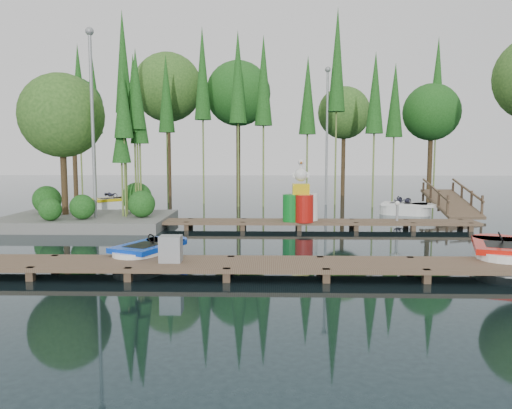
{
  "coord_description": "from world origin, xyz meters",
  "views": [
    {
      "loc": [
        0.89,
        -15.68,
        2.8
      ],
      "look_at": [
        0.5,
        0.5,
        1.1
      ],
      "focal_mm": 35.0,
      "sensor_mm": 36.0,
      "label": 1
    }
  ],
  "objects_px": {
    "island": "(80,142)",
    "boat_red": "(500,255)",
    "drum_cluster": "(302,203)",
    "yellow_barrel": "(296,209)",
    "boat_blue": "(150,254)",
    "utility_cabinet": "(171,249)",
    "boat_yellow_far": "(113,203)"
  },
  "relations": [
    {
      "from": "utility_cabinet",
      "to": "drum_cluster",
      "type": "bearing_deg",
      "value": 63.28
    },
    {
      "from": "boat_yellow_far",
      "to": "boat_blue",
      "type": "bearing_deg",
      "value": -88.43
    },
    {
      "from": "island",
      "to": "yellow_barrel",
      "type": "distance_m",
      "value": 8.62
    },
    {
      "from": "boat_red",
      "to": "yellow_barrel",
      "type": "relative_size",
      "value": 3.59
    },
    {
      "from": "island",
      "to": "boat_red",
      "type": "bearing_deg",
      "value": -27.34
    },
    {
      "from": "boat_blue",
      "to": "utility_cabinet",
      "type": "xyz_separation_m",
      "value": [
        0.77,
        -1.18,
        0.37
      ]
    },
    {
      "from": "boat_blue",
      "to": "utility_cabinet",
      "type": "height_order",
      "value": "utility_cabinet"
    },
    {
      "from": "boat_yellow_far",
      "to": "boat_red",
      "type": "bearing_deg",
      "value": -62.0
    },
    {
      "from": "boat_blue",
      "to": "boat_yellow_far",
      "type": "relative_size",
      "value": 0.99
    },
    {
      "from": "drum_cluster",
      "to": "yellow_barrel",
      "type": "bearing_deg",
      "value": 140.27
    },
    {
      "from": "island",
      "to": "utility_cabinet",
      "type": "distance_m",
      "value": 9.59
    },
    {
      "from": "boat_blue",
      "to": "drum_cluster",
      "type": "distance_m",
      "value": 7.09
    },
    {
      "from": "drum_cluster",
      "to": "boat_red",
      "type": "bearing_deg",
      "value": -51.69
    },
    {
      "from": "boat_yellow_far",
      "to": "yellow_barrel",
      "type": "height_order",
      "value": "boat_yellow_far"
    },
    {
      "from": "boat_blue",
      "to": "boat_red",
      "type": "height_order",
      "value": "boat_red"
    },
    {
      "from": "island",
      "to": "yellow_barrel",
      "type": "bearing_deg",
      "value": -5.5
    },
    {
      "from": "drum_cluster",
      "to": "boat_blue",
      "type": "bearing_deg",
      "value": -126.69
    },
    {
      "from": "utility_cabinet",
      "to": "yellow_barrel",
      "type": "xyz_separation_m",
      "value": [
        3.25,
        7.0,
        0.11
      ]
    },
    {
      "from": "boat_red",
      "to": "yellow_barrel",
      "type": "bearing_deg",
      "value": 147.85
    },
    {
      "from": "utility_cabinet",
      "to": "drum_cluster",
      "type": "height_order",
      "value": "drum_cluster"
    },
    {
      "from": "island",
      "to": "drum_cluster",
      "type": "distance_m",
      "value": 8.75
    },
    {
      "from": "boat_yellow_far",
      "to": "utility_cabinet",
      "type": "distance_m",
      "value": 14.49
    },
    {
      "from": "yellow_barrel",
      "to": "drum_cluster",
      "type": "relative_size",
      "value": 0.37
    },
    {
      "from": "boat_red",
      "to": "boat_yellow_far",
      "type": "distance_m",
      "value": 18.25
    },
    {
      "from": "boat_red",
      "to": "yellow_barrel",
      "type": "xyz_separation_m",
      "value": [
        -4.73,
        5.9,
        0.45
      ]
    },
    {
      "from": "yellow_barrel",
      "to": "boat_yellow_far",
      "type": "bearing_deg",
      "value": 143.84
    },
    {
      "from": "island",
      "to": "drum_cluster",
      "type": "relative_size",
      "value": 2.99
    },
    {
      "from": "utility_cabinet",
      "to": "drum_cluster",
      "type": "distance_m",
      "value": 7.67
    },
    {
      "from": "boat_blue",
      "to": "yellow_barrel",
      "type": "height_order",
      "value": "yellow_barrel"
    },
    {
      "from": "boat_blue",
      "to": "utility_cabinet",
      "type": "relative_size",
      "value": 4.34
    },
    {
      "from": "island",
      "to": "boat_yellow_far",
      "type": "distance_m",
      "value": 6.35
    },
    {
      "from": "island",
      "to": "boat_red",
      "type": "xyz_separation_m",
      "value": [
        12.94,
        -6.69,
        -2.92
      ]
    }
  ]
}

